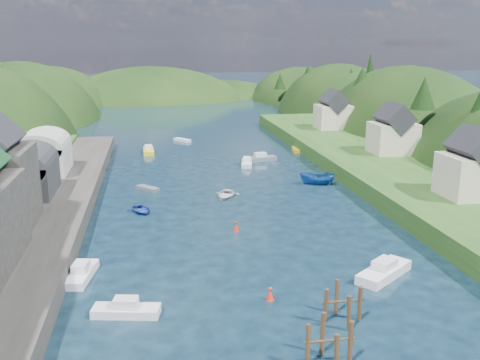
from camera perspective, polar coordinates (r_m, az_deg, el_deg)
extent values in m
plane|color=black|center=(87.02, -2.38, 1.00)|extent=(600.00, 600.00, 0.00)
ellipsoid|color=black|center=(158.52, -21.95, 2.95)|extent=(44.00, 75.56, 48.19)
ellipsoid|color=black|center=(198.93, -19.51, 5.77)|extent=(44.00, 75.56, 39.00)
ellipsoid|color=black|center=(125.55, 16.98, 0.61)|extent=(36.00, 75.56, 48.00)
ellipsoid|color=black|center=(164.17, 10.41, 4.35)|extent=(36.00, 75.56, 44.49)
ellipsoid|color=black|center=(203.49, 6.45, 6.82)|extent=(36.00, 75.56, 36.00)
ellipsoid|color=black|center=(206.24, -9.31, 5.79)|extent=(80.00, 60.00, 44.00)
ellipsoid|color=black|center=(218.27, -1.91, 5.90)|extent=(70.00, 56.00, 36.00)
cone|color=black|center=(121.20, -22.65, 7.66)|extent=(5.28, 5.28, 4.84)
cone|color=black|center=(135.35, -23.93, 9.82)|extent=(4.77, 4.77, 6.36)
cone|color=black|center=(140.84, -20.27, 8.88)|extent=(4.07, 4.07, 5.56)
cone|color=black|center=(153.65, -21.74, 9.60)|extent=(4.56, 4.56, 8.62)
cone|color=black|center=(162.91, -21.26, 9.18)|extent=(4.75, 4.75, 5.53)
cone|color=black|center=(173.09, -19.08, 9.74)|extent=(4.27, 4.27, 6.23)
cone|color=black|center=(85.09, 24.26, 6.66)|extent=(5.29, 5.29, 7.83)
cone|color=black|center=(94.30, 19.01, 8.76)|extent=(4.07, 4.07, 5.32)
cone|color=black|center=(104.60, 18.78, 7.05)|extent=(3.40, 3.40, 5.78)
cone|color=black|center=(122.01, 16.24, 9.49)|extent=(4.94, 4.94, 7.77)
cone|color=black|center=(124.86, 12.89, 10.33)|extent=(5.25, 5.25, 6.06)
cone|color=black|center=(139.08, 13.69, 11.17)|extent=(3.36, 3.36, 9.68)
cone|color=black|center=(148.11, 11.76, 10.33)|extent=(4.57, 4.57, 6.55)
cone|color=black|center=(162.81, 8.77, 10.32)|extent=(3.59, 3.59, 6.30)
cone|color=black|center=(166.99, 7.28, 11.24)|extent=(4.14, 4.14, 5.45)
cone|color=black|center=(176.97, 4.29, 10.49)|extent=(3.83, 3.83, 5.18)
cube|color=#2D2B28|center=(58.91, -22.42, -5.69)|extent=(12.00, 110.00, 2.00)
cube|color=#2D2D30|center=(70.69, -21.99, 0.13)|extent=(7.00, 9.00, 4.00)
cylinder|color=#2D2D30|center=(70.26, -22.14, 1.71)|extent=(7.00, 9.00, 7.00)
cube|color=#B2B2A8|center=(82.16, -20.27, 2.16)|extent=(7.00, 9.00, 4.00)
cylinder|color=#B2B2A8|center=(81.79, -20.39, 3.53)|extent=(7.00, 9.00, 7.00)
cube|color=#234719|center=(84.18, 15.64, 0.85)|extent=(16.00, 120.00, 2.40)
cube|color=beige|center=(69.02, 23.59, 0.42)|extent=(7.00, 6.00, 5.00)
cube|color=black|center=(68.37, 23.87, 3.14)|extent=(5.15, 6.24, 5.15)
cube|color=beige|center=(92.23, 15.98, 4.32)|extent=(7.00, 6.00, 5.00)
cube|color=black|center=(91.74, 16.12, 6.38)|extent=(5.15, 6.24, 5.15)
cube|color=beige|center=(116.57, 9.89, 6.66)|extent=(7.00, 6.00, 5.00)
cube|color=black|center=(116.18, 9.96, 8.29)|extent=(5.15, 6.24, 5.15)
cylinder|color=#382314|center=(36.61, 11.67, -17.03)|extent=(0.32, 0.32, 3.63)
cylinder|color=#382314|center=(37.31, 8.77, -16.24)|extent=(0.32, 0.32, 3.63)
cylinder|color=#382314|center=(35.79, 7.24, -17.63)|extent=(0.32, 0.32, 3.63)
cylinder|color=#382314|center=(35.86, 9.53, -16.52)|extent=(3.39, 0.16, 0.16)
cylinder|color=#382314|center=(41.84, 12.65, -13.07)|extent=(0.32, 0.32, 3.35)
cylinder|color=#382314|center=(42.50, 10.26, -12.49)|extent=(0.32, 0.32, 3.35)
cylinder|color=#382314|center=(40.97, 9.09, -13.51)|extent=(0.32, 0.32, 3.35)
cylinder|color=#382314|center=(40.29, 11.56, -14.14)|extent=(0.32, 0.32, 3.35)
cylinder|color=#382314|center=(41.13, 10.93, -12.58)|extent=(3.20, 0.16, 0.16)
cone|color=red|center=(44.10, 3.23, -12.13)|extent=(0.70, 0.70, 0.90)
sphere|color=red|center=(43.88, 3.24, -11.54)|extent=(0.30, 0.30, 0.30)
cone|color=red|center=(59.14, -0.40, -5.05)|extent=(0.70, 0.70, 0.90)
sphere|color=red|center=(58.98, -0.40, -4.59)|extent=(0.30, 0.30, 0.30)
cube|color=yellow|center=(102.51, -9.73, 3.06)|extent=(2.07, 5.83, 0.81)
cube|color=silver|center=(102.36, -9.75, 3.49)|extent=(1.39, 2.06, 0.70)
imported|color=navy|center=(66.80, -10.52, -3.16)|extent=(4.08, 4.80, 0.84)
cube|color=yellow|center=(103.35, 6.07, 3.23)|extent=(2.09, 4.63, 0.62)
cube|color=slate|center=(94.16, 2.19, 2.25)|extent=(5.91, 2.76, 0.80)
cube|color=silver|center=(94.00, 2.19, 2.72)|extent=(2.17, 1.61, 0.70)
cube|color=#575C64|center=(76.54, -9.83, -0.90)|extent=(3.42, 3.58, 0.52)
cube|color=silver|center=(42.78, -12.04, -13.53)|extent=(5.33, 2.63, 0.71)
cube|color=silver|center=(42.44, -12.09, -12.64)|extent=(1.98, 1.50, 0.70)
cube|color=silver|center=(90.74, 0.74, 1.78)|extent=(2.69, 5.42, 0.73)
cube|color=silver|center=(90.58, 0.74, 2.24)|extent=(1.53, 2.01, 0.70)
cube|color=white|center=(49.85, -16.57, -9.63)|extent=(2.66, 5.61, 0.75)
cube|color=silver|center=(49.55, -16.63, -8.82)|extent=(1.54, 2.07, 0.70)
cube|color=silver|center=(113.97, -6.19, 4.26)|extent=(3.63, 4.08, 0.58)
imported|color=#1A4C92|center=(78.91, 8.22, 0.09)|extent=(5.50, 3.06, 2.01)
cube|color=white|center=(49.77, 15.10, -9.48)|extent=(6.36, 5.60, 0.90)
cube|color=silver|center=(49.44, 15.16, -8.59)|extent=(2.68, 2.54, 0.70)
imported|color=silver|center=(71.98, -1.55, -1.58)|extent=(4.65, 5.48, 0.97)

